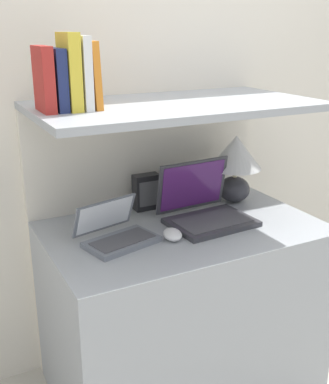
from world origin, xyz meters
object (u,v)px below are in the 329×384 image
at_px(table_lamp, 235,161).
at_px(laptop_large, 205,210).
at_px(book_yellow, 69,72).
at_px(book_red, 44,79).
at_px(laptop_small, 116,233).
at_px(router_box, 146,192).
at_px(book_orange, 91,75).
at_px(book_white, 82,73).
at_px(computer_mouse, 172,234).
at_px(book_navy, 58,80).

height_order(table_lamp, laptop_large, table_lamp).
bearing_deg(book_yellow, laptop_large, -6.44).
relative_size(table_lamp, book_red, 1.44).
height_order(laptop_small, router_box, router_box).
bearing_deg(book_orange, book_white, -180.00).
relative_size(computer_mouse, book_orange, 0.50).
xyz_separation_m(book_yellow, book_white, (0.04, 0.00, -0.01)).
bearing_deg(book_navy, book_yellow, 0.00).
bearing_deg(laptop_large, book_orange, 172.49).
xyz_separation_m(table_lamp, book_white, (-0.73, -0.09, 0.42)).
bearing_deg(book_red, laptop_small, -21.90).
xyz_separation_m(table_lamp, computer_mouse, (-0.45, -0.25, -0.18)).
distance_m(router_box, book_yellow, 0.68).
bearing_deg(laptop_small, book_white, 131.70).
bearing_deg(table_lamp, book_yellow, -173.59).
distance_m(book_red, book_white, 0.13).
relative_size(laptop_large, book_orange, 1.53).
relative_size(router_box, book_white, 0.64).
distance_m(laptop_large, computer_mouse, 0.23).
bearing_deg(computer_mouse, book_red, 158.60).
xyz_separation_m(laptop_large, computer_mouse, (-0.21, -0.10, -0.03)).
bearing_deg(table_lamp, book_red, -174.26).
bearing_deg(computer_mouse, book_navy, 156.11).
xyz_separation_m(computer_mouse, book_red, (-0.41, 0.16, 0.58)).
distance_m(table_lamp, book_red, 0.95).
height_order(computer_mouse, book_white, book_white).
distance_m(computer_mouse, book_navy, 0.70).
distance_m(laptop_large, laptop_small, 0.41).
height_order(book_navy, book_white, book_white).
bearing_deg(book_white, table_lamp, 6.79).
height_order(book_navy, book_yellow, book_yellow).
relative_size(laptop_large, book_yellow, 1.37).
distance_m(book_navy, book_white, 0.09).
bearing_deg(computer_mouse, table_lamp, 28.45).
bearing_deg(laptop_large, computer_mouse, -154.17).
bearing_deg(book_yellow, computer_mouse, -26.70).
relative_size(computer_mouse, book_yellow, 0.45).
bearing_deg(table_lamp, router_box, 166.50).
distance_m(book_red, book_navy, 0.05).
height_order(book_navy, book_orange, book_orange).
bearing_deg(router_box, laptop_small, -133.20).
xyz_separation_m(table_lamp, router_box, (-0.40, 0.10, -0.12)).
xyz_separation_m(book_navy, book_white, (0.09, 0.00, 0.02)).
relative_size(table_lamp, book_yellow, 1.21).
distance_m(computer_mouse, book_yellow, 0.70).
xyz_separation_m(book_yellow, book_orange, (0.08, 0.00, -0.01)).
height_order(table_lamp, laptop_small, table_lamp).
height_order(table_lamp, router_box, table_lamp).
relative_size(laptop_large, laptop_small, 1.14).
distance_m(router_box, book_navy, 0.69).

